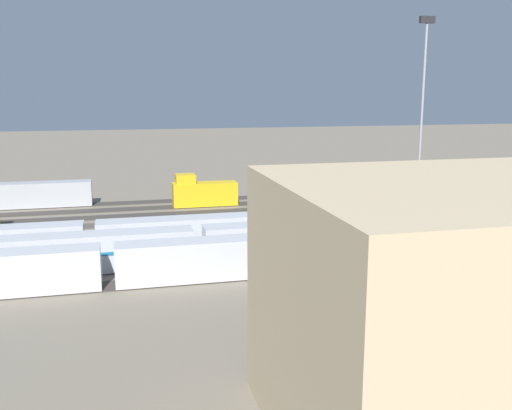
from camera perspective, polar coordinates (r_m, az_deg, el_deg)
The scene contains 15 objects.
ground_plane at distance 74.29m, azimuth -5.34°, elevation -2.43°, with size 400.00×400.00×0.00m, color #756B5B.
track_bed_0 at distance 93.66m, azimuth -7.13°, elevation 0.47°, with size 140.00×2.80×0.12m, color #3D3833.
track_bed_1 at distance 88.79m, azimuth -6.75°, elevation -0.13°, with size 140.00×2.80×0.12m, color #3D3833.
track_bed_2 at distance 83.93m, azimuth -6.34°, elevation -0.79°, with size 140.00×2.80×0.12m, color #3D3833.
track_bed_3 at distance 79.09m, azimuth -5.87°, elevation -1.54°, with size 140.00×2.80×0.12m, color #4C443D.
track_bed_4 at distance 74.27m, azimuth -5.34°, elevation -2.38°, with size 140.00×2.80×0.12m, color #3D3833.
track_bed_5 at distance 69.48m, azimuth -4.74°, elevation -3.35°, with size 140.00×2.80×0.12m, color #4C443D.
track_bed_6 at distance 64.72m, azimuth -4.04°, elevation -4.45°, with size 140.00×2.80×0.12m, color #4C443D.
track_bed_7 at distance 59.99m, azimuth -3.24°, elevation -5.73°, with size 140.00×2.80×0.12m, color #3D3833.
track_bed_8 at distance 55.32m, azimuth -2.29°, elevation -7.22°, with size 140.00×2.80×0.12m, color #3D3833.
train_on_track_1 at distance 88.68m, azimuth -5.37°, elevation 1.27°, with size 10.00×3.00×5.00m.
train_on_track_7 at distance 58.80m, azimuth -7.93°, elevation -4.15°, with size 139.00×3.06×4.40m.
train_on_track_6 at distance 63.79m, azimuth -6.73°, elevation -2.86°, with size 114.80×3.00×4.40m.
train_on_track_8 at distance 54.49m, azimuth -3.53°, elevation -5.26°, with size 66.40×3.00×4.40m.
light_mast_0 at distance 108.02m, azimuth 16.57°, elevation 11.76°, with size 2.80×0.70×30.65m.
Camera 1 is at (10.21, 71.41, 17.76)m, focal length 39.62 mm.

